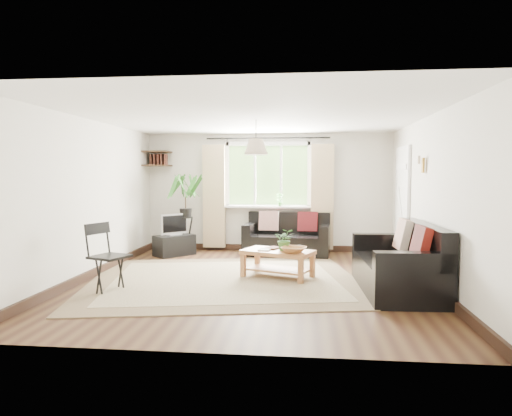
# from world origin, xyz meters

# --- Properties ---
(floor) EXTENTS (5.50, 5.50, 0.00)m
(floor) POSITION_xyz_m (0.00, 0.00, 0.00)
(floor) COLOR black
(floor) RESTS_ON ground
(ceiling) EXTENTS (5.50, 5.50, 0.00)m
(ceiling) POSITION_xyz_m (0.00, 0.00, 2.40)
(ceiling) COLOR white
(ceiling) RESTS_ON floor
(wall_back) EXTENTS (5.00, 0.02, 2.40)m
(wall_back) POSITION_xyz_m (0.00, 2.75, 1.20)
(wall_back) COLOR beige
(wall_back) RESTS_ON floor
(wall_front) EXTENTS (5.00, 0.02, 2.40)m
(wall_front) POSITION_xyz_m (0.00, -2.75, 1.20)
(wall_front) COLOR beige
(wall_front) RESTS_ON floor
(wall_left) EXTENTS (0.02, 5.50, 2.40)m
(wall_left) POSITION_xyz_m (-2.50, 0.00, 1.20)
(wall_left) COLOR beige
(wall_left) RESTS_ON floor
(wall_right) EXTENTS (0.02, 5.50, 2.40)m
(wall_right) POSITION_xyz_m (2.50, 0.00, 1.20)
(wall_right) COLOR beige
(wall_right) RESTS_ON floor
(rug) EXTENTS (4.46, 4.01, 0.02)m
(rug) POSITION_xyz_m (-0.42, -0.01, 0.01)
(rug) COLOR beige
(rug) RESTS_ON floor
(window) EXTENTS (2.50, 0.16, 2.16)m
(window) POSITION_xyz_m (0.00, 2.71, 1.55)
(window) COLOR white
(window) RESTS_ON wall_back
(door) EXTENTS (0.06, 0.96, 2.06)m
(door) POSITION_xyz_m (2.47, 1.70, 1.00)
(door) COLOR silver
(door) RESTS_ON wall_right
(corner_shelf) EXTENTS (0.50, 0.50, 0.34)m
(corner_shelf) POSITION_xyz_m (-2.25, 2.50, 1.89)
(corner_shelf) COLOR black
(corner_shelf) RESTS_ON wall_back
(pendant_lamp) EXTENTS (0.36, 0.36, 0.54)m
(pendant_lamp) POSITION_xyz_m (0.00, 0.40, 2.05)
(pendant_lamp) COLOR beige
(pendant_lamp) RESTS_ON ceiling
(wall_sconce) EXTENTS (0.12, 0.12, 0.28)m
(wall_sconce) POSITION_xyz_m (2.43, 0.30, 1.74)
(wall_sconce) COLOR beige
(wall_sconce) RESTS_ON wall_right
(sofa_back) EXTENTS (1.72, 0.98, 0.78)m
(sofa_back) POSITION_xyz_m (0.41, 2.28, 0.39)
(sofa_back) COLOR black
(sofa_back) RESTS_ON floor
(sofa_right) EXTENTS (1.88, 0.99, 0.87)m
(sofa_right) POSITION_xyz_m (1.98, -0.39, 0.43)
(sofa_right) COLOR black
(sofa_right) RESTS_ON floor
(coffee_table) EXTENTS (1.17, 0.91, 0.43)m
(coffee_table) POSITION_xyz_m (0.35, 0.24, 0.21)
(coffee_table) COLOR #966131
(coffee_table) RESTS_ON floor
(table_plant) EXTENTS (0.31, 0.27, 0.33)m
(table_plant) POSITION_xyz_m (0.45, 0.24, 0.59)
(table_plant) COLOR #326126
(table_plant) RESTS_ON coffee_table
(bowl) EXTENTS (0.46, 0.46, 0.09)m
(bowl) POSITION_xyz_m (0.59, 0.04, 0.47)
(bowl) COLOR #A06937
(bowl) RESTS_ON coffee_table
(book_a) EXTENTS (0.21, 0.26, 0.02)m
(book_a) POSITION_xyz_m (0.07, 0.24, 0.43)
(book_a) COLOR white
(book_a) RESTS_ON coffee_table
(book_b) EXTENTS (0.27, 0.30, 0.02)m
(book_b) POSITION_xyz_m (0.20, 0.42, 0.44)
(book_b) COLOR brown
(book_b) RESTS_ON coffee_table
(tv_stand) EXTENTS (0.81, 0.82, 0.40)m
(tv_stand) POSITION_xyz_m (-1.76, 1.96, 0.20)
(tv_stand) COLOR black
(tv_stand) RESTS_ON floor
(tv) EXTENTS (0.53, 0.54, 0.43)m
(tv) POSITION_xyz_m (-1.76, 1.96, 0.61)
(tv) COLOR #A5A5AA
(tv) RESTS_ON tv_stand
(palm_stand) EXTENTS (0.78, 0.78, 1.59)m
(palm_stand) POSITION_xyz_m (-1.58, 2.19, 0.79)
(palm_stand) COLOR black
(palm_stand) RESTS_ON floor
(folding_chair) EXTENTS (0.62, 0.62, 0.92)m
(folding_chair) POSITION_xyz_m (-1.83, -0.82, 0.46)
(folding_chair) COLOR black
(folding_chair) RESTS_ON floor
(sill_plant) EXTENTS (0.14, 0.10, 0.27)m
(sill_plant) POSITION_xyz_m (0.25, 2.63, 1.06)
(sill_plant) COLOR #2D6023
(sill_plant) RESTS_ON window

